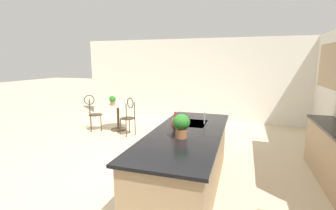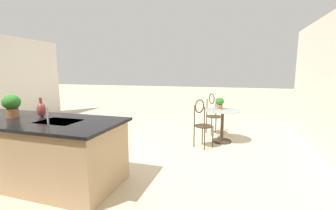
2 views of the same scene
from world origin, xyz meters
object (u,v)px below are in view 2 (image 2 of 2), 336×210
at_px(bistro_table, 222,123).
at_px(potted_plant_counter_near, 12,105).
at_px(potted_plant_on_table, 220,103).
at_px(vase_on_counter, 41,109).
at_px(chair_by_island, 213,112).
at_px(chair_near_window, 202,121).

distance_m(bistro_table, potted_plant_counter_near, 3.98).
bearing_deg(potted_plant_counter_near, potted_plant_on_table, -135.93).
relative_size(potted_plant_counter_near, vase_on_counter, 1.18).
xyz_separation_m(bistro_table, chair_by_island, (0.27, -0.64, 0.13)).
distance_m(potted_plant_on_table, potted_plant_counter_near, 3.95).
bearing_deg(bistro_table, chair_near_window, 54.20).
xyz_separation_m(bistro_table, potted_plant_on_table, (0.08, -0.12, 0.44)).
bearing_deg(vase_on_counter, bistro_table, -136.38).
height_order(chair_by_island, vase_on_counter, vase_on_counter).
relative_size(potted_plant_on_table, vase_on_counter, 0.91).
xyz_separation_m(chair_near_window, vase_on_counter, (2.17, 1.90, 0.46)).
distance_m(bistro_table, chair_by_island, 0.70).
bearing_deg(vase_on_counter, potted_plant_on_table, -134.17).
height_order(chair_by_island, potted_plant_counter_near, potted_plant_counter_near).
distance_m(bistro_table, chair_near_window, 0.67).
height_order(potted_plant_on_table, vase_on_counter, vase_on_counter).
relative_size(chair_by_island, potted_plant_on_table, 3.95).
relative_size(bistro_table, potted_plant_on_table, 3.04).
distance_m(bistro_table, potted_plant_on_table, 0.47).
relative_size(chair_by_island, potted_plant_counter_near, 3.08).
xyz_separation_m(chair_near_window, potted_plant_on_table, (-0.31, -0.65, 0.32)).
bearing_deg(chair_near_window, vase_on_counter, 41.22).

